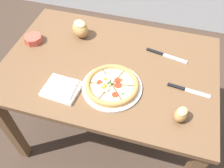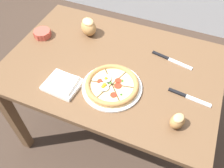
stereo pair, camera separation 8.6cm
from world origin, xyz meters
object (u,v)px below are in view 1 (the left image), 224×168
ramekin_bowl (33,39)px  bread_piece_near (181,114)px  dining_table (109,78)px  bread_piece_mid (80,29)px  pizza (112,85)px  knife_main (166,55)px  knife_spare (188,90)px  napkin_folded (61,88)px

ramekin_bowl → bread_piece_near: bread_piece_near is taller
dining_table → bread_piece_mid: 0.35m
ramekin_bowl → dining_table: bearing=-7.3°
bread_piece_near → pizza: bearing=165.8°
dining_table → bread_piece_near: bearing=-30.4°
ramekin_bowl → knife_main: size_ratio=0.44×
bread_piece_near → bread_piece_mid: bearing=146.2°
pizza → bread_piece_near: 0.36m
ramekin_bowl → knife_spare: ramekin_bowl is taller
bread_piece_near → bread_piece_mid: (-0.65, 0.44, 0.02)m
dining_table → napkin_folded: 0.32m
bread_piece_near → dining_table: bearing=149.6°
napkin_folded → bread_piece_mid: size_ratio=1.28×
knife_spare → ramekin_bowl: bearing=178.3°
bread_piece_near → knife_spare: bread_piece_near is taller
knife_main → ramekin_bowl: bearing=-161.7°
napkin_folded → bread_piece_mid: bearing=97.9°
pizza → napkin_folded: (-0.24, -0.09, -0.00)m
napkin_folded → bread_piece_near: size_ratio=1.89×
ramekin_bowl → knife_main: 0.79m
pizza → knife_spare: bearing=13.2°
bread_piece_near → bread_piece_mid: size_ratio=0.68×
pizza → ramekin_bowl: pizza is taller
ramekin_bowl → napkin_folded: bearing=-43.9°
bread_piece_mid → knife_main: size_ratio=0.60×
bread_piece_near → bread_piece_mid: bread_piece_mid is taller
knife_spare → bread_piece_near: bearing=-91.4°
ramekin_bowl → knife_main: ramekin_bowl is taller
dining_table → ramekin_bowl: (-0.49, 0.06, 0.13)m
napkin_folded → pizza: bearing=19.7°
napkin_folded → bread_piece_near: (0.59, -0.00, 0.02)m
napkin_folded → knife_spare: 0.64m
dining_table → ramekin_bowl: 0.51m
bread_piece_mid → knife_main: (0.53, -0.04, -0.05)m
dining_table → bread_piece_mid: size_ratio=8.21×
dining_table → knife_spare: knife_spare is taller
dining_table → bread_piece_mid: (-0.24, 0.19, 0.16)m
bread_piece_mid → knife_main: bearing=-3.9°
pizza → napkin_folded: pizza is taller
napkin_folded → bread_piece_near: bread_piece_near is taller
dining_table → ramekin_bowl: size_ratio=11.08×
bread_piece_near → bread_piece_mid: 0.78m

